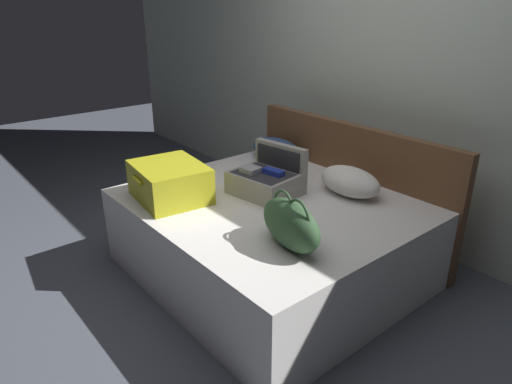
# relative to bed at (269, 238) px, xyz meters

# --- Properties ---
(ground_plane) EXTENTS (12.00, 12.00, 0.00)m
(ground_plane) POSITION_rel_bed_xyz_m (0.00, -0.40, -0.29)
(ground_plane) COLOR #4C515B
(back_wall) EXTENTS (8.00, 0.10, 2.60)m
(back_wall) POSITION_rel_bed_xyz_m (0.00, 1.25, 1.01)
(back_wall) COLOR #B7C1B2
(back_wall) RESTS_ON ground
(bed) EXTENTS (1.89, 1.63, 0.57)m
(bed) POSITION_rel_bed_xyz_m (0.00, 0.00, 0.00)
(bed) COLOR silver
(bed) RESTS_ON ground
(headboard) EXTENTS (1.92, 0.08, 0.97)m
(headboard) POSITION_rel_bed_xyz_m (0.00, 0.85, 0.20)
(headboard) COLOR brown
(headboard) RESTS_ON ground
(hard_case_large) EXTENTS (0.57, 0.50, 0.25)m
(hard_case_large) POSITION_rel_bed_xyz_m (-0.47, -0.50, 0.41)
(hard_case_large) COLOR gold
(hard_case_large) RESTS_ON bed
(hard_case_medium) EXTENTS (0.50, 0.44, 0.33)m
(hard_case_medium) POSITION_rel_bed_xyz_m (-0.12, 0.08, 0.39)
(hard_case_medium) COLOR gray
(hard_case_medium) RESTS_ON bed
(duffel_bag) EXTENTS (0.52, 0.29, 0.31)m
(duffel_bag) POSITION_rel_bed_xyz_m (0.54, -0.33, 0.42)
(duffel_bag) COLOR #2D4C2D
(duffel_bag) RESTS_ON bed
(pillow_near_headboard) EXTENTS (0.51, 0.33, 0.19)m
(pillow_near_headboard) POSITION_rel_bed_xyz_m (0.27, 0.52, 0.38)
(pillow_near_headboard) COLOR white
(pillow_near_headboard) RESTS_ON bed
(pillow_center_head) EXTENTS (0.52, 0.31, 0.18)m
(pillow_center_head) POSITION_rel_bed_xyz_m (-0.64, 0.64, 0.38)
(pillow_center_head) COLOR navy
(pillow_center_head) RESTS_ON bed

